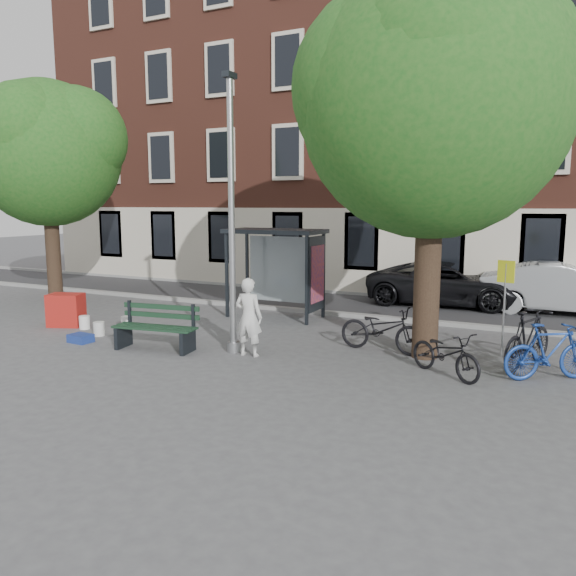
# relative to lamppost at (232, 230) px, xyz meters

# --- Properties ---
(ground) EXTENTS (90.00, 90.00, 0.00)m
(ground) POSITION_rel_lamppost_xyz_m (0.00, 0.00, -2.78)
(ground) COLOR #4C4C4F
(ground) RESTS_ON ground
(road) EXTENTS (40.00, 4.00, 0.01)m
(road) POSITION_rel_lamppost_xyz_m (0.00, 7.00, -2.78)
(road) COLOR #28282B
(road) RESTS_ON ground
(curb_near) EXTENTS (40.00, 0.25, 0.12)m
(curb_near) POSITION_rel_lamppost_xyz_m (0.00, 5.00, -2.72)
(curb_near) COLOR gray
(curb_near) RESTS_ON ground
(curb_far) EXTENTS (40.00, 0.25, 0.12)m
(curb_far) POSITION_rel_lamppost_xyz_m (0.00, 9.00, -2.72)
(curb_far) COLOR gray
(curb_far) RESTS_ON ground
(building_row) EXTENTS (30.00, 8.00, 14.00)m
(building_row) POSITION_rel_lamppost_xyz_m (0.00, 13.00, 4.22)
(building_row) COLOR brown
(building_row) RESTS_ON ground
(lamppost) EXTENTS (0.28, 0.35, 6.11)m
(lamppost) POSITION_rel_lamppost_xyz_m (0.00, 0.00, 0.00)
(lamppost) COLOR #9EA0A3
(lamppost) RESTS_ON ground
(tree_right) EXTENTS (5.76, 5.60, 8.20)m
(tree_right) POSITION_rel_lamppost_xyz_m (4.01, 1.38, 2.83)
(tree_right) COLOR black
(tree_right) RESTS_ON ground
(tree_left) EXTENTS (5.18, 4.86, 7.40)m
(tree_left) POSITION_rel_lamppost_xyz_m (-8.99, 2.88, 2.43)
(tree_left) COLOR black
(tree_left) RESTS_ON ground
(bus_shelter) EXTENTS (2.85, 1.45, 2.62)m
(bus_shelter) POSITION_rel_lamppost_xyz_m (-0.61, 4.11, -0.87)
(bus_shelter) COLOR #1E2328
(bus_shelter) RESTS_ON ground
(painter) EXTENTS (0.66, 0.45, 1.75)m
(painter) POSITION_rel_lamppost_xyz_m (0.47, -0.10, -1.91)
(painter) COLOR silver
(painter) RESTS_ON ground
(bench) EXTENTS (2.04, 0.91, 1.02)m
(bench) POSITION_rel_lamppost_xyz_m (-1.74, -0.56, -2.32)
(bench) COLOR #1E2328
(bench) RESTS_ON ground
(bike_a) EXTENTS (2.08, 0.90, 1.06)m
(bike_a) POSITION_rel_lamppost_xyz_m (3.02, 1.53, -2.25)
(bike_a) COLOR black
(bike_a) RESTS_ON ground
(bike_b) EXTENTS (1.83, 1.45, 1.11)m
(bike_b) POSITION_rel_lamppost_xyz_m (6.50, 0.92, -2.23)
(bike_b) COLOR navy
(bike_b) RESTS_ON ground
(bike_c) EXTENTS (1.79, 1.47, 0.92)m
(bike_c) POSITION_rel_lamppost_xyz_m (4.67, 0.28, -2.33)
(bike_c) COLOR black
(bike_c) RESTS_ON ground
(bike_d) EXTENTS (1.27, 2.13, 1.24)m
(bike_d) POSITION_rel_lamppost_xyz_m (6.07, 1.54, -2.17)
(bike_d) COLOR black
(bike_d) RESTS_ON ground
(car_dark) EXTENTS (5.32, 2.72, 1.44)m
(car_dark) POSITION_rel_lamppost_xyz_m (3.19, 8.35, -2.06)
(car_dark) COLOR black
(car_dark) RESTS_ON ground
(car_silver) EXTENTS (4.86, 1.93, 1.57)m
(car_silver) POSITION_rel_lamppost_xyz_m (6.67, 8.32, -2.00)
(car_silver) COLOR #9DA1A5
(car_silver) RESTS_ON ground
(red_stand) EXTENTS (1.05, 0.88, 0.90)m
(red_stand) POSITION_rel_lamppost_xyz_m (-5.62, 0.36, -2.33)
(red_stand) COLOR #A81C16
(red_stand) RESTS_ON ground
(blue_crate) EXTENTS (0.58, 0.44, 0.20)m
(blue_crate) POSITION_rel_lamppost_xyz_m (-3.84, -0.85, -2.68)
(blue_crate) COLOR navy
(blue_crate) RESTS_ON ground
(bucket_a) EXTENTS (0.35, 0.35, 0.36)m
(bucket_a) POSITION_rel_lamppost_xyz_m (-3.95, -0.13, -2.60)
(bucket_a) COLOR silver
(bucket_a) RESTS_ON ground
(bucket_b) EXTENTS (0.33, 0.33, 0.36)m
(bucket_b) POSITION_rel_lamppost_xyz_m (-4.89, 0.30, -2.60)
(bucket_b) COLOR white
(bucket_b) RESTS_ON ground
(bucket_c) EXTENTS (0.33, 0.33, 0.36)m
(bucket_c) POSITION_rel_lamppost_xyz_m (-3.83, 0.75, -2.60)
(bucket_c) COLOR silver
(bucket_c) RESTS_ON ground
(notice_sign) EXTENTS (0.36, 0.13, 2.14)m
(notice_sign) POSITION_rel_lamppost_xyz_m (5.53, 2.28, -1.19)
(notice_sign) COLOR #9EA0A3
(notice_sign) RESTS_ON ground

